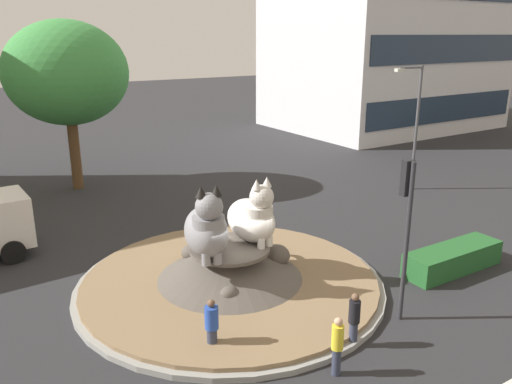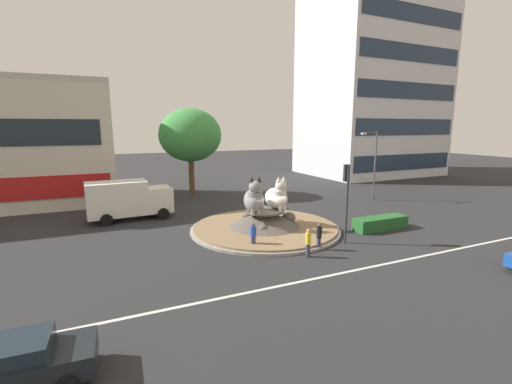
{
  "view_description": "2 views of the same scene",
  "coord_description": "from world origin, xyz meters",
  "px_view_note": "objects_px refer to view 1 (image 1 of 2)",
  "views": [
    {
      "loc": [
        -7.71,
        -14.22,
        8.41
      ],
      "look_at": [
        1.88,
        1.34,
        2.76
      ],
      "focal_mm": 36.08,
      "sensor_mm": 36.0,
      "label": 1
    },
    {
      "loc": [
        -10.29,
        -21.47,
        7.24
      ],
      "look_at": [
        -0.45,
        0.58,
        2.69
      ],
      "focal_mm": 24.29,
      "sensor_mm": 36.0,
      "label": 2
    }
  ],
  "objects_px": {
    "cat_statue_white": "(253,218)",
    "traffic_light_mast": "(407,211)",
    "cat_statue_grey": "(207,229)",
    "streetlight_arm": "(414,120)",
    "pedestrian_blue_shirt": "(212,325)",
    "pedestrian_yellow_shirt": "(337,345)",
    "broadleaf_tree_behind_island": "(67,73)",
    "pedestrian_black_shirt": "(354,319)"
  },
  "relations": [
    {
      "from": "pedestrian_yellow_shirt",
      "to": "pedestrian_blue_shirt",
      "type": "distance_m",
      "value": 3.41
    },
    {
      "from": "cat_statue_grey",
      "to": "cat_statue_white",
      "type": "xyz_separation_m",
      "value": [
        1.9,
        0.26,
        -0.05
      ]
    },
    {
      "from": "traffic_light_mast",
      "to": "broadleaf_tree_behind_island",
      "type": "relative_size",
      "value": 0.54
    },
    {
      "from": "cat_statue_grey",
      "to": "pedestrian_yellow_shirt",
      "type": "xyz_separation_m",
      "value": [
        0.91,
        -5.45,
        -1.51
      ]
    },
    {
      "from": "streetlight_arm",
      "to": "pedestrian_yellow_shirt",
      "type": "xyz_separation_m",
      "value": [
        -14.21,
        -10.59,
        -3.06
      ]
    },
    {
      "from": "broadleaf_tree_behind_island",
      "to": "pedestrian_yellow_shirt",
      "type": "height_order",
      "value": "broadleaf_tree_behind_island"
    },
    {
      "from": "traffic_light_mast",
      "to": "pedestrian_yellow_shirt",
      "type": "xyz_separation_m",
      "value": [
        -3.45,
        -1.17,
        -2.59
      ]
    },
    {
      "from": "traffic_light_mast",
      "to": "pedestrian_blue_shirt",
      "type": "distance_m",
      "value": 6.44
    },
    {
      "from": "broadleaf_tree_behind_island",
      "to": "pedestrian_black_shirt",
      "type": "relative_size",
      "value": 5.59
    },
    {
      "from": "cat_statue_grey",
      "to": "broadleaf_tree_behind_island",
      "type": "bearing_deg",
      "value": -162.86
    },
    {
      "from": "cat_statue_white",
      "to": "streetlight_arm",
      "type": "distance_m",
      "value": 14.18
    },
    {
      "from": "cat_statue_white",
      "to": "streetlight_arm",
      "type": "bearing_deg",
      "value": 101.54
    },
    {
      "from": "pedestrian_yellow_shirt",
      "to": "pedestrian_black_shirt",
      "type": "relative_size",
      "value": 1.0
    },
    {
      "from": "streetlight_arm",
      "to": "pedestrian_yellow_shirt",
      "type": "height_order",
      "value": "streetlight_arm"
    },
    {
      "from": "streetlight_arm",
      "to": "pedestrian_blue_shirt",
      "type": "xyz_separation_m",
      "value": [
        -16.47,
        -8.04,
        -3.11
      ]
    },
    {
      "from": "traffic_light_mast",
      "to": "pedestrian_blue_shirt",
      "type": "relative_size",
      "value": 3.11
    },
    {
      "from": "cat_statue_grey",
      "to": "pedestrian_blue_shirt",
      "type": "bearing_deg",
      "value": -10.22
    },
    {
      "from": "pedestrian_yellow_shirt",
      "to": "pedestrian_blue_shirt",
      "type": "xyz_separation_m",
      "value": [
        -2.26,
        2.55,
        -0.04
      ]
    },
    {
      "from": "pedestrian_blue_shirt",
      "to": "cat_statue_grey",
      "type": "bearing_deg",
      "value": 170.99
    },
    {
      "from": "traffic_light_mast",
      "to": "broadleaf_tree_behind_island",
      "type": "xyz_separation_m",
      "value": [
        -5.01,
        19.53,
        2.9
      ]
    },
    {
      "from": "cat_statue_grey",
      "to": "broadleaf_tree_behind_island",
      "type": "height_order",
      "value": "broadleaf_tree_behind_island"
    },
    {
      "from": "cat_statue_grey",
      "to": "cat_statue_white",
      "type": "distance_m",
      "value": 1.92
    },
    {
      "from": "broadleaf_tree_behind_island",
      "to": "pedestrian_blue_shirt",
      "type": "bearing_deg",
      "value": -92.23
    },
    {
      "from": "traffic_light_mast",
      "to": "pedestrian_blue_shirt",
      "type": "height_order",
      "value": "traffic_light_mast"
    },
    {
      "from": "cat_statue_white",
      "to": "pedestrian_black_shirt",
      "type": "height_order",
      "value": "cat_statue_white"
    },
    {
      "from": "traffic_light_mast",
      "to": "pedestrian_black_shirt",
      "type": "relative_size",
      "value": 3.03
    },
    {
      "from": "cat_statue_white",
      "to": "pedestrian_blue_shirt",
      "type": "bearing_deg",
      "value": -54.48
    },
    {
      "from": "pedestrian_blue_shirt",
      "to": "traffic_light_mast",
      "type": "bearing_deg",
      "value": 92.38
    },
    {
      "from": "cat_statue_grey",
      "to": "broadleaf_tree_behind_island",
      "type": "relative_size",
      "value": 0.28
    },
    {
      "from": "pedestrian_yellow_shirt",
      "to": "pedestrian_black_shirt",
      "type": "xyz_separation_m",
      "value": [
        1.22,
        0.72,
        -0.0
      ]
    },
    {
      "from": "streetlight_arm",
      "to": "pedestrian_yellow_shirt",
      "type": "bearing_deg",
      "value": 42.48
    },
    {
      "from": "streetlight_arm",
      "to": "pedestrian_black_shirt",
      "type": "xyz_separation_m",
      "value": [
        -13.0,
        -9.87,
        -3.07
      ]
    },
    {
      "from": "streetlight_arm",
      "to": "pedestrian_blue_shirt",
      "type": "distance_m",
      "value": 18.59
    },
    {
      "from": "traffic_light_mast",
      "to": "pedestrian_yellow_shirt",
      "type": "bearing_deg",
      "value": 116.78
    },
    {
      "from": "traffic_light_mast",
      "to": "streetlight_arm",
      "type": "relative_size",
      "value": 0.73
    },
    {
      "from": "cat_statue_grey",
      "to": "pedestrian_yellow_shirt",
      "type": "distance_m",
      "value": 5.73
    },
    {
      "from": "cat_statue_grey",
      "to": "streetlight_arm",
      "type": "height_order",
      "value": "streetlight_arm"
    },
    {
      "from": "cat_statue_white",
      "to": "traffic_light_mast",
      "type": "distance_m",
      "value": 5.29
    },
    {
      "from": "traffic_light_mast",
      "to": "pedestrian_yellow_shirt",
      "type": "distance_m",
      "value": 4.48
    },
    {
      "from": "cat_statue_white",
      "to": "pedestrian_black_shirt",
      "type": "distance_m",
      "value": 5.21
    },
    {
      "from": "cat_statue_white",
      "to": "broadleaf_tree_behind_island",
      "type": "bearing_deg",
      "value": -179.07
    },
    {
      "from": "cat_statue_grey",
      "to": "pedestrian_blue_shirt",
      "type": "xyz_separation_m",
      "value": [
        -1.35,
        -2.9,
        -1.55
      ]
    }
  ]
}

